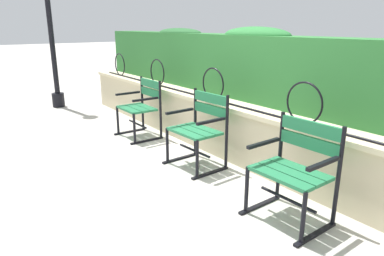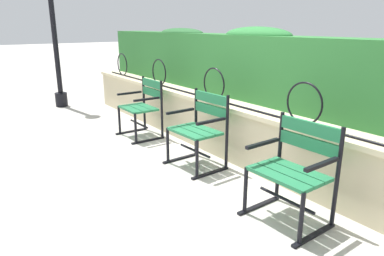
# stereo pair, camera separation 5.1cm
# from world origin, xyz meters

# --- Properties ---
(ground_plane) EXTENTS (60.00, 60.00, 0.00)m
(ground_plane) POSITION_xyz_m (0.00, 0.00, 0.00)
(ground_plane) COLOR #BCB7AD
(stone_wall) EXTENTS (8.12, 0.41, 0.69)m
(stone_wall) POSITION_xyz_m (0.00, 0.85, 0.35)
(stone_wall) COLOR beige
(stone_wall) RESTS_ON ground
(iron_arch_fence) EXTENTS (7.57, 0.02, 0.42)m
(iron_arch_fence) POSITION_xyz_m (-0.40, 0.78, 0.86)
(iron_arch_fence) COLOR black
(iron_arch_fence) RESTS_ON stone_wall
(hedge_row) EXTENTS (7.96, 0.45, 0.91)m
(hedge_row) POSITION_xyz_m (-0.01, 1.26, 1.12)
(hedge_row) COLOR #2D7033
(hedge_row) RESTS_ON stone_wall
(park_chair_left) EXTENTS (0.59, 0.52, 0.86)m
(park_chair_left) POSITION_xyz_m (-1.61, 0.33, 0.46)
(park_chair_left) COLOR #237547
(park_chair_left) RESTS_ON ground
(park_chair_centre) EXTENTS (0.63, 0.54, 0.88)m
(park_chair_centre) POSITION_xyz_m (-0.19, 0.34, 0.47)
(park_chair_centre) COLOR #237547
(park_chair_centre) RESTS_ON ground
(park_chair_right) EXTENTS (0.64, 0.53, 0.87)m
(park_chair_right) POSITION_xyz_m (1.24, 0.27, 0.47)
(park_chair_right) COLOR #237547
(park_chair_right) RESTS_ON ground
(lamppost) EXTENTS (0.28, 0.28, 3.15)m
(lamppost) POSITION_xyz_m (-4.38, -0.12, 1.64)
(lamppost) COLOR black
(lamppost) RESTS_ON ground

